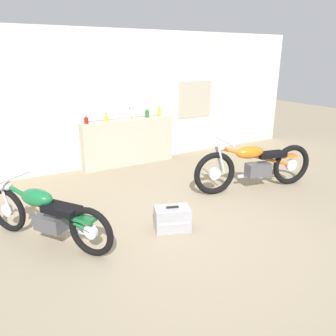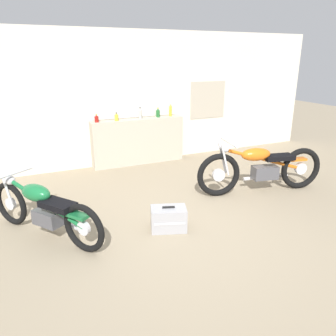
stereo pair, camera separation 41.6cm
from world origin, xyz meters
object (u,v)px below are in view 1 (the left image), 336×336
(bottle_right_center, at_px, (147,113))
(hard_case_silver, at_px, (172,219))
(bottle_center, at_px, (130,114))
(bottle_left_center, at_px, (106,118))
(bottle_rightmost, at_px, (159,110))
(motorcycle_orange, at_px, (255,165))
(motorcycle_green, at_px, (46,214))
(bottle_leftmost, at_px, (86,120))

(bottle_right_center, bearing_deg, hard_case_silver, -110.29)
(bottle_center, distance_m, hard_case_silver, 3.22)
(bottle_left_center, distance_m, hard_case_silver, 3.10)
(hard_case_silver, bearing_deg, bottle_rightmost, 64.80)
(bottle_center, height_order, bottle_rightmost, bottle_rightmost)
(bottle_center, distance_m, motorcycle_orange, 2.85)
(bottle_center, bearing_deg, bottle_rightmost, 0.67)
(bottle_center, relative_size, bottle_right_center, 1.21)
(hard_case_silver, bearing_deg, motorcycle_green, 162.09)
(bottle_rightmost, bearing_deg, bottle_center, -179.33)
(bottle_center, relative_size, motorcycle_orange, 0.11)
(bottle_leftmost, bearing_deg, bottle_right_center, 1.56)
(bottle_right_center, distance_m, motorcycle_green, 3.72)
(bottle_left_center, bearing_deg, hard_case_silver, -93.04)
(bottle_left_center, distance_m, bottle_center, 0.54)
(motorcycle_orange, height_order, hard_case_silver, motorcycle_orange)
(motorcycle_green, bearing_deg, motorcycle_orange, 0.80)
(bottle_rightmost, xyz_separation_m, motorcycle_green, (-2.96, -2.51, -0.73))
(bottle_left_center, distance_m, motorcycle_orange, 3.10)
(motorcycle_green, relative_size, hard_case_silver, 3.04)
(bottle_center, relative_size, hard_case_silver, 0.44)
(motorcycle_orange, bearing_deg, bottle_leftmost, 132.94)
(bottle_leftmost, bearing_deg, motorcycle_orange, -47.06)
(bottle_rightmost, bearing_deg, bottle_right_center, 177.76)
(bottle_leftmost, height_order, bottle_left_center, bottle_left_center)
(bottle_leftmost, height_order, bottle_center, bottle_center)
(bottle_right_center, bearing_deg, motorcycle_orange, -70.14)
(motorcycle_green, distance_m, motorcycle_orange, 3.55)
(motorcycle_green, xyz_separation_m, motorcycle_orange, (3.55, 0.05, 0.05))
(bottle_center, bearing_deg, motorcycle_orange, -61.79)
(hard_case_silver, bearing_deg, motorcycle_orange, 15.29)
(bottle_right_center, height_order, bottle_rightmost, bottle_rightmost)
(bottle_leftmost, height_order, hard_case_silver, bottle_leftmost)
(bottle_leftmost, xyz_separation_m, bottle_left_center, (0.41, -0.02, 0.00))
(bottle_center, bearing_deg, bottle_right_center, 2.74)
(bottle_leftmost, xyz_separation_m, bottle_right_center, (1.37, 0.04, 0.02))
(bottle_rightmost, xyz_separation_m, hard_case_silver, (-1.41, -3.00, -0.96))
(bottle_rightmost, xyz_separation_m, motorcycle_orange, (0.59, -2.46, -0.68))
(bottle_left_center, relative_size, motorcycle_orange, 0.08)
(bottle_center, relative_size, bottle_rightmost, 0.82)
(bottle_right_center, relative_size, motorcycle_green, 0.12)
(motorcycle_orange, bearing_deg, hard_case_silver, -164.71)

